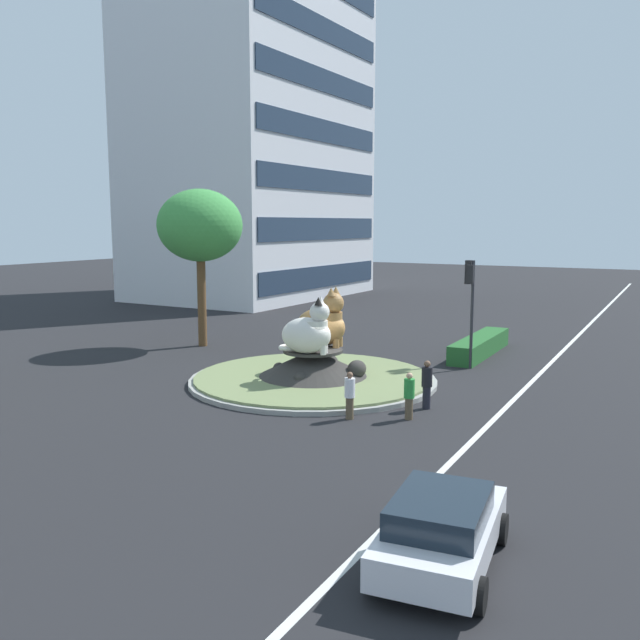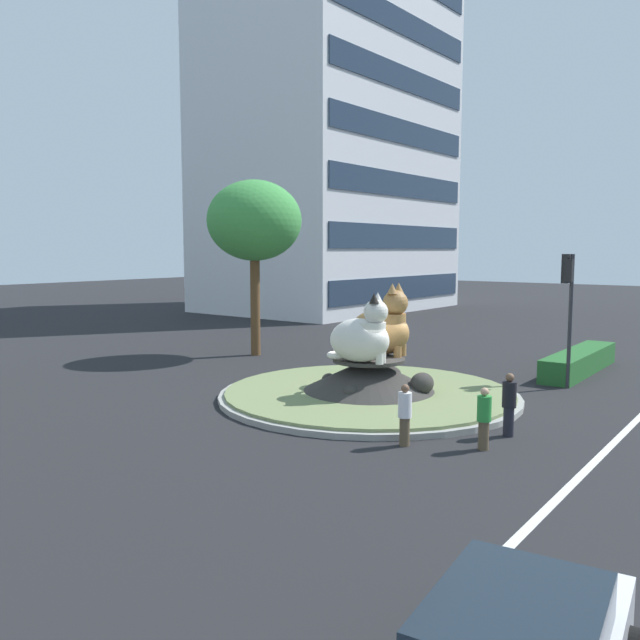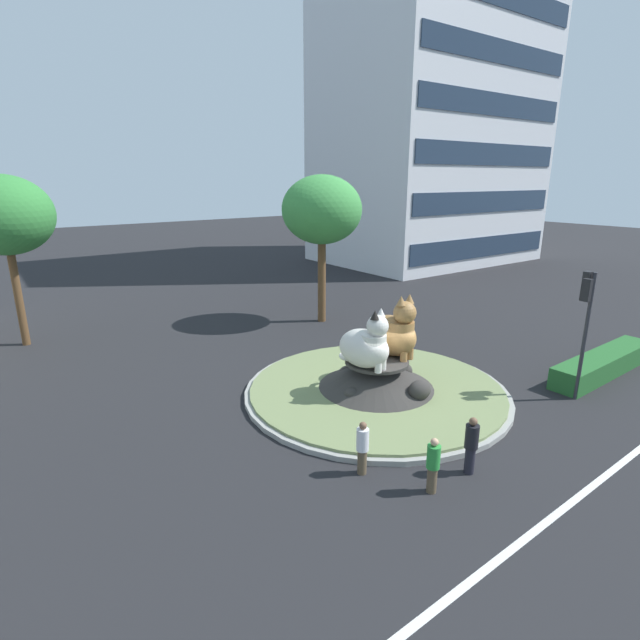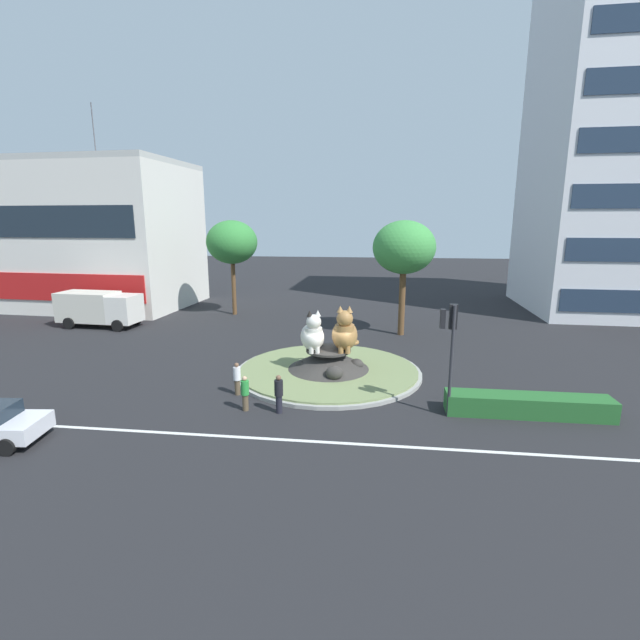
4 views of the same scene
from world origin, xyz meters
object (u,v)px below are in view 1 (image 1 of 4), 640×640
object	(u,v)px
pedestrian_green_shirt	(409,395)
traffic_light_mast	(470,290)
office_tower	(252,112)
sedan_on_far_lane	(442,528)
cat_statue_white	(309,333)
pedestrian_white_shirt	(350,394)
pedestrian_black_shirt	(427,384)
cat_statue_tabby	(323,324)
broadleaf_tree_behind_island	(200,226)

from	to	relation	value
pedestrian_green_shirt	traffic_light_mast	bearing A→B (deg)	-177.43
office_tower	sedan_on_far_lane	xyz separation A→B (m)	(-38.56, -30.47, -15.22)
cat_statue_white	pedestrian_white_shirt	size ratio (longest dim) A/B	1.50
pedestrian_green_shirt	pedestrian_black_shirt	bearing A→B (deg)	176.34
traffic_light_mast	pedestrian_black_shirt	world-z (taller)	traffic_light_mast
cat_statue_white	sedan_on_far_lane	bearing A→B (deg)	-66.92
cat_statue_tabby	sedan_on_far_lane	size ratio (longest dim) A/B	0.62
traffic_light_mast	sedan_on_far_lane	bearing A→B (deg)	104.88
cat_statue_tabby	office_tower	world-z (taller)	office_tower
cat_statue_tabby	pedestrian_black_shirt	world-z (taller)	cat_statue_tabby
pedestrian_black_shirt	sedan_on_far_lane	xyz separation A→B (m)	(-10.37, -4.02, -0.13)
traffic_light_mast	sedan_on_far_lane	distance (m)	18.37
cat_statue_white	pedestrian_white_shirt	xyz separation A→B (m)	(-3.19, -3.37, -1.36)
pedestrian_black_shirt	sedan_on_far_lane	bearing A→B (deg)	-123.95
office_tower	broadleaf_tree_behind_island	world-z (taller)	office_tower
broadleaf_tree_behind_island	sedan_on_far_lane	xyz separation A→B (m)	(-16.34, -18.67, -5.54)
office_tower	sedan_on_far_lane	world-z (taller)	office_tower
traffic_light_mast	pedestrian_green_shirt	size ratio (longest dim) A/B	3.05
pedestrian_white_shirt	pedestrian_black_shirt	distance (m)	3.04
cat_statue_white	cat_statue_tabby	distance (m)	1.73
cat_statue_white	broadleaf_tree_behind_island	world-z (taller)	broadleaf_tree_behind_island
cat_statue_tabby	broadleaf_tree_behind_island	size ratio (longest dim) A/B	0.32
pedestrian_green_shirt	sedan_on_far_lane	distance (m)	9.74
office_tower	pedestrian_white_shirt	distance (m)	42.12
office_tower	pedestrian_black_shirt	bearing A→B (deg)	-135.17
broadleaf_tree_behind_island	pedestrian_white_shirt	world-z (taller)	broadleaf_tree_behind_island
office_tower	pedestrian_black_shirt	world-z (taller)	office_tower
pedestrian_green_shirt	pedestrian_black_shirt	distance (m)	1.53
pedestrian_green_shirt	broadleaf_tree_behind_island	bearing A→B (deg)	-118.36
traffic_light_mast	pedestrian_white_shirt	bearing A→B (deg)	83.02
pedestrian_green_shirt	sedan_on_far_lane	bearing A→B (deg)	23.62
pedestrian_white_shirt	cat_statue_white	bearing A→B (deg)	113.00
traffic_light_mast	broadleaf_tree_behind_island	xyz separation A→B (m)	(-1.21, 14.02, 2.75)
cat_statue_white	cat_statue_tabby	size ratio (longest dim) A/B	0.91
broadleaf_tree_behind_island	sedan_on_far_lane	size ratio (longest dim) A/B	1.95
pedestrian_green_shirt	sedan_on_far_lane	world-z (taller)	pedestrian_green_shirt
broadleaf_tree_behind_island	pedestrian_black_shirt	xyz separation A→B (m)	(-5.97, -14.66, -5.40)
cat_statue_white	pedestrian_green_shirt	xyz separation A→B (m)	(-2.29, -5.12, -1.37)
pedestrian_black_shirt	pedestrian_white_shirt	bearing A→B (deg)	178.06
traffic_light_mast	pedestrian_green_shirt	bearing A→B (deg)	93.77
pedestrian_black_shirt	office_tower	bearing A→B (deg)	78.07
cat_statue_tabby	traffic_light_mast	distance (m)	6.87
broadleaf_tree_behind_island	traffic_light_mast	bearing A→B (deg)	-85.07
pedestrian_white_shirt	sedan_on_far_lane	size ratio (longest dim) A/B	0.38
cat_statue_white	pedestrian_white_shirt	distance (m)	4.84
pedestrian_green_shirt	pedestrian_white_shirt	distance (m)	1.97
cat_statue_white	office_tower	size ratio (longest dim) A/B	0.08
traffic_light_mast	pedestrian_white_shirt	xyz separation A→B (m)	(-9.61, 1.18, -2.72)
sedan_on_far_lane	pedestrian_green_shirt	bearing A→B (deg)	18.74
office_tower	pedestrian_white_shirt	size ratio (longest dim) A/B	19.93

